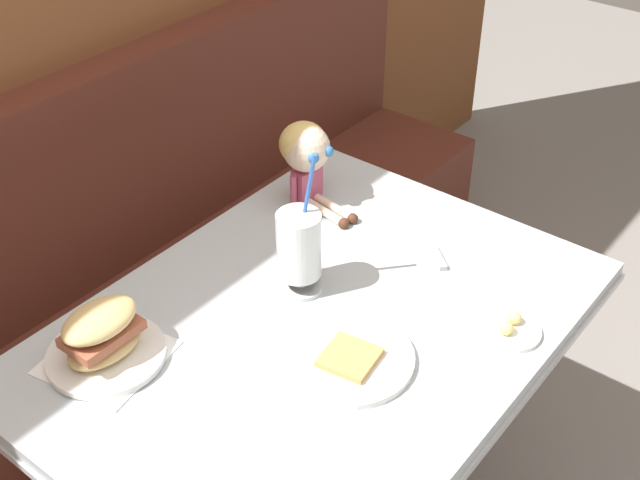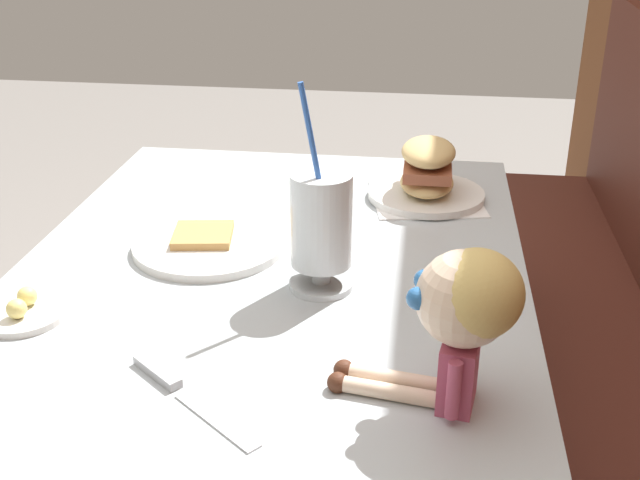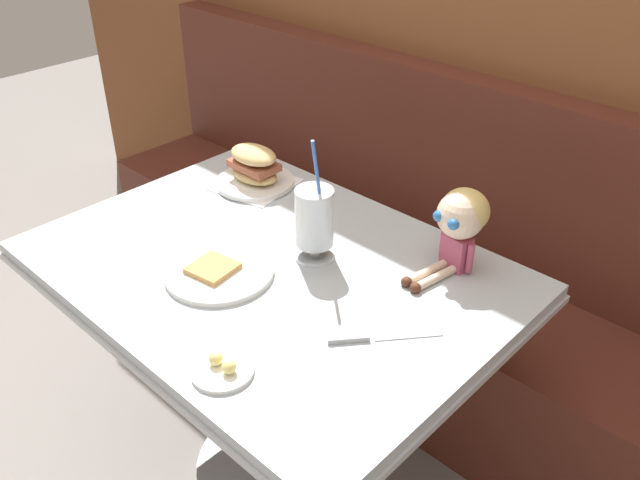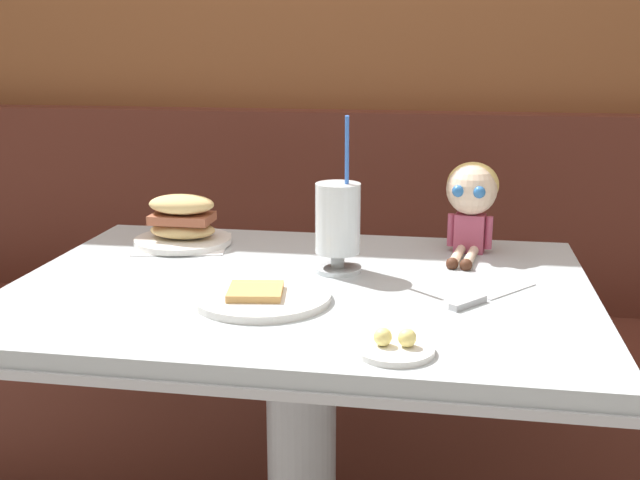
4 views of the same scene
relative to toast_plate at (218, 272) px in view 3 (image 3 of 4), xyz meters
name	(u,v)px [view 3 (image 3 of 4)]	position (x,y,z in m)	size (l,w,h in m)	color
booth_bench	(417,289)	(0.05, 0.74, -0.42)	(2.60, 0.48, 1.00)	#512319
diner_table	(273,328)	(0.05, 0.11, -0.21)	(1.11, 0.81, 0.74)	#B2BCC1
toast_plate	(218,272)	(0.00, 0.00, 0.00)	(0.25, 0.25, 0.03)	white
milkshake_glass	(314,221)	(0.11, 0.20, 0.09)	(0.10, 0.10, 0.31)	silver
sandwich_plate	(254,170)	(-0.27, 0.35, 0.04)	(0.23, 0.23, 0.12)	white
butter_saucer	(222,369)	(0.25, -0.20, 0.00)	(0.12, 0.12, 0.04)	white
butter_knife	(365,337)	(0.39, 0.06, 0.00)	(0.16, 0.19, 0.01)	silver
seated_doll	(460,219)	(0.37, 0.40, 0.12)	(0.13, 0.23, 0.20)	#B74C6B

